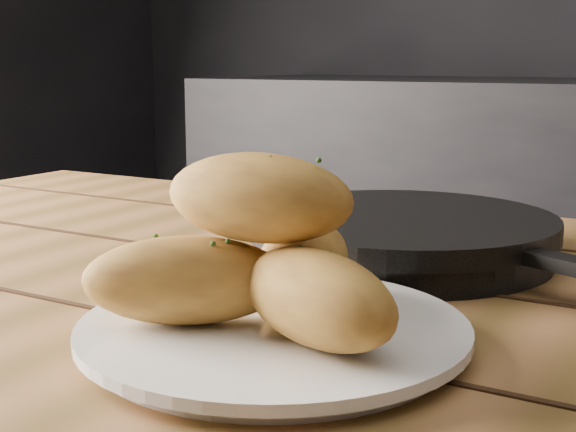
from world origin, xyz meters
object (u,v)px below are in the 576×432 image
object	(u,v)px
table	(330,410)
plate	(274,333)
bread_rolls	(265,259)
skillet	(402,236)

from	to	relation	value
table	plate	world-z (taller)	plate
plate	bread_rolls	distance (m)	0.05
skillet	plate	bearing A→B (deg)	-86.05
skillet	table	bearing A→B (deg)	-85.69
plate	bread_rolls	size ratio (longest dim) A/B	1.09
plate	skillet	world-z (taller)	skillet
table	plate	xyz separation A→B (m)	(0.01, -0.10, 0.10)
bread_rolls	skillet	world-z (taller)	bread_rolls
plate	bread_rolls	bearing A→B (deg)	-149.04
bread_rolls	table	bearing A→B (deg)	90.36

